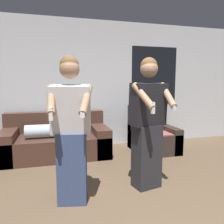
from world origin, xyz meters
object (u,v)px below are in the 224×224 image
object	(u,v)px
armchair	(152,136)
person_left	(71,131)
person_right	(148,124)
couch	(56,141)

from	to	relation	value
armchair	person_left	world-z (taller)	person_left
person_left	person_right	distance (m)	1.00
person_left	person_right	xyz separation A→B (m)	(0.99, 0.14, 0.01)
couch	armchair	xyz separation A→B (m)	(1.92, -0.18, 0.02)
person_left	person_right	size ratio (longest dim) A/B	0.98
couch	armchair	bearing A→B (deg)	-5.23
person_left	couch	bearing A→B (deg)	94.98
armchair	person_right	world-z (taller)	person_right
armchair	couch	bearing A→B (deg)	174.77
couch	person_left	bearing A→B (deg)	-85.02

